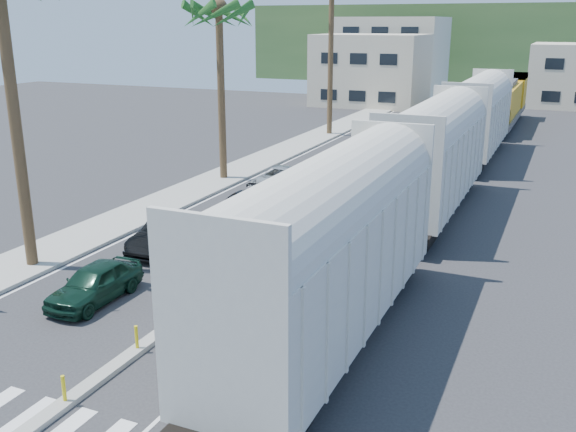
% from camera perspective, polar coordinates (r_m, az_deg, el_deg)
% --- Properties ---
extents(ground, '(140.00, 140.00, 0.00)m').
position_cam_1_polar(ground, '(18.48, -17.01, -14.24)').
color(ground, '#28282B').
rests_on(ground, ground).
extents(sidewalk, '(3.00, 90.00, 0.15)m').
position_cam_1_polar(sidewalk, '(42.50, -3.99, 4.25)').
color(sidewalk, gray).
rests_on(sidewalk, ground).
extents(rails, '(1.56, 100.00, 0.06)m').
position_cam_1_polar(rails, '(41.18, 14.97, 3.24)').
color(rails, black).
rests_on(rails, ground).
extents(median, '(0.45, 60.00, 0.85)m').
position_cam_1_polar(median, '(34.71, 4.63, 1.37)').
color(median, gray).
rests_on(median, ground).
extents(crosswalk, '(14.00, 2.20, 0.01)m').
position_cam_1_polar(crosswalk, '(17.28, -21.47, -17.06)').
color(crosswalk, silver).
rests_on(crosswalk, ground).
extents(lane_markings, '(9.42, 90.00, 0.01)m').
position_cam_1_polar(lane_markings, '(40.03, 4.11, 3.35)').
color(lane_markings, silver).
rests_on(lane_markings, ground).
extents(freight_train, '(3.00, 60.94, 5.85)m').
position_cam_1_polar(freight_train, '(38.07, 14.65, 6.61)').
color(freight_train, beige).
rests_on(freight_train, ground).
extents(buildings, '(38.00, 27.00, 10.00)m').
position_cam_1_polar(buildings, '(85.26, 12.35, 13.14)').
color(buildings, beige).
rests_on(buildings, ground).
extents(hillside, '(80.00, 20.00, 12.00)m').
position_cam_1_polar(hillside, '(112.26, 18.80, 14.30)').
color(hillside, '#385628').
rests_on(hillside, ground).
extents(car_lead, '(1.71, 4.00, 1.35)m').
position_cam_1_polar(car_lead, '(23.25, -16.80, -5.73)').
color(car_lead, black).
rests_on(car_lead, ground).
extents(car_second, '(1.67, 4.55, 1.49)m').
position_cam_1_polar(car_second, '(27.71, -10.45, -1.46)').
color(car_second, black).
rests_on(car_second, ground).
extents(car_third, '(2.21, 5.19, 1.49)m').
position_cam_1_polar(car_third, '(30.57, -4.11, 0.52)').
color(car_third, black).
rests_on(car_third, ground).
extents(car_rear, '(2.29, 4.66, 1.27)m').
position_cam_1_polar(car_rear, '(37.24, -0.75, 3.37)').
color(car_rear, '#B9BCBE').
rests_on(car_rear, ground).
extents(cyclist, '(1.34, 2.29, 2.45)m').
position_cam_1_polar(cyclist, '(18.19, -8.09, -11.32)').
color(cyclist, '#9EA0A5').
rests_on(cyclist, ground).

